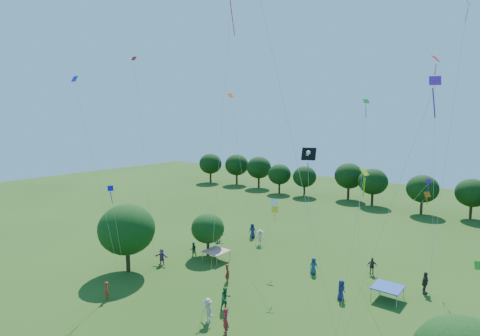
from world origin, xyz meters
The scene contains 36 objects.
near_tree_west centered at (-12.71, 12.70, 4.20)m, with size 5.35×5.35×6.61m.
near_tree_north centered at (-9.59, 20.61, 3.01)m, with size 3.55×3.55×4.61m.
treeline centered at (-1.73, 55.43, 4.09)m, with size 88.01×8.77×6.77m.
tent_red_stripe centered at (-7.87, 19.99, 1.04)m, with size 2.20×2.20×1.10m.
tent_blue centered at (8.71, 22.38, 1.04)m, with size 2.20×2.20×1.10m.
crowd_person_0 centered at (5.75, 19.99, 0.84)m, with size 0.83×0.45×1.68m, color navy.
crowd_person_1 centered at (-3.64, 16.80, 0.84)m, with size 0.63×0.40×1.68m, color maroon.
crowd_person_2 centered at (-0.61, 12.97, 0.91)m, with size 0.90×0.49×1.82m, color #296033.
crowd_person_3 centered at (-0.48, 10.81, 0.91)m, with size 1.18×0.53×1.81m, color #B7A692.
crowd_person_4 centered at (10.88, 25.36, 0.95)m, with size 1.12×0.51×1.91m, color #37322C.
crowd_person_5 centered at (-11.79, 24.92, 0.81)m, with size 1.51×0.54×1.61m, color #AE6590.
crowd_person_6 centered at (1.63, 23.20, 0.81)m, with size 0.80×0.43×1.62m, color navy.
crowd_person_7 centered at (1.54, 10.43, 0.93)m, with size 0.70×0.45×1.87m, color maroon.
crowd_person_8 centered at (-10.66, 19.45, 0.76)m, with size 0.75×0.40×1.51m, color #22502B.
crowd_person_9 centered at (-7.10, 26.82, 0.91)m, with size 1.19×0.53×1.82m, color beige.
crowd_person_10 centered at (6.02, 26.59, 0.81)m, with size 0.95×0.43×1.63m, color #3B332F.
crowd_person_11 centered at (-11.52, 15.85, 0.82)m, with size 1.52×0.54×1.63m, color #824C7C.
crowd_person_12 centered at (-9.36, 28.39, 0.91)m, with size 0.90×0.48×1.82m, color #1A274E.
crowd_person_13 centered at (-9.17, 8.13, 0.78)m, with size 0.58×0.37×1.56m, color #9B2E1C.
pirate_kite centered at (2.98, 19.10, 11.64)m, with size 3.59×5.68×11.03m.
red_high_kite centered at (-2.72, 15.84, 19.94)m, with size 1.63×1.80×23.66m.
small_kite_0 centered at (10.53, 26.23, 16.31)m, with size 1.94×4.61×18.50m.
small_kite_1 centered at (9.25, 28.47, 6.78)m, with size 4.71×3.99×6.75m.
small_kite_2 centered at (10.36, 10.44, 9.75)m, with size 1.64×0.53×10.93m.
small_kite_3 centered at (5.02, 25.69, 12.86)m, with size 0.59×1.02×15.09m.
small_kite_4 centered at (-10.20, 9.73, 7.61)m, with size 0.76×1.55×7.86m.
small_kite_5 centered at (9.02, 27.98, 7.38)m, with size 4.88×3.74×7.98m.
small_kite_6 centered at (-2.58, 22.56, 5.94)m, with size 0.76×3.83×5.45m.
small_kite_7 centered at (6.02, 8.99, 18.31)m, with size 4.80×3.18×22.33m.
small_kite_8 centered at (-13.61, 15.37, 14.82)m, with size 2.73×0.39×19.40m.
small_kite_9 centered at (-5.23, 20.10, 13.05)m, with size 4.21×1.55×15.77m.
small_kite_10 centered at (-0.37, 19.12, 6.20)m, with size 2.76×0.55×5.77m.
small_kite_11 centered at (14.51, 23.54, 3.80)m, with size 3.11×1.24×2.99m.
small_kite_12 centered at (-13.17, 9.30, 14.19)m, with size 3.56×1.48×16.95m.
small_kite_13 centered at (12.49, 11.26, 12.99)m, with size 4.32×0.79×15.30m.
small_kite_14 centered at (12.82, 20.63, 17.14)m, with size 1.79×3.02×20.81m.
Camera 1 is at (17.10, -7.75, 14.67)m, focal length 28.00 mm.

